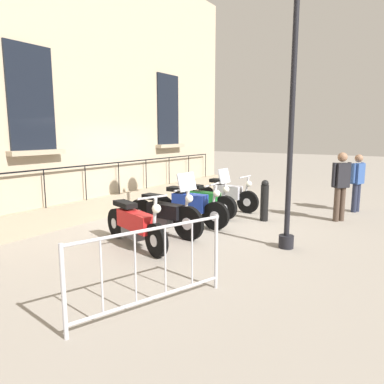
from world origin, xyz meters
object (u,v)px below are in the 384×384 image
(motorcycle_black, at_px, (165,214))
(motorcycle_red, at_px, (135,225))
(motorcycle_blue, at_px, (189,207))
(motorcycle_silver, at_px, (227,195))
(lamppost, at_px, (295,36))
(pedestrian_standing, at_px, (357,180))
(pedestrian_walking, at_px, (341,183))
(bollard, at_px, (264,200))
(motorcycle_green, at_px, (204,201))
(crowd_barrier, at_px, (151,266))

(motorcycle_black, bearing_deg, motorcycle_red, -90.26)
(motorcycle_blue, bearing_deg, motorcycle_silver, 91.81)
(lamppost, bearing_deg, pedestrian_standing, 82.60)
(lamppost, xyz_separation_m, pedestrian_standing, (0.53, 4.12, -2.92))
(motorcycle_black, relative_size, lamppost, 0.40)
(motorcycle_black, bearing_deg, pedestrian_walking, 49.90)
(motorcycle_black, distance_m, bollard, 2.68)
(motorcycle_red, xyz_separation_m, lamppost, (2.45, 1.50, 3.39))
(motorcycle_silver, distance_m, lamppost, 4.83)
(motorcycle_green, height_order, pedestrian_standing, pedestrian_standing)
(lamppost, distance_m, bollard, 3.91)
(motorcycle_green, bearing_deg, motorcycle_silver, 83.89)
(motorcycle_blue, relative_size, motorcycle_green, 1.09)
(motorcycle_red, xyz_separation_m, motorcycle_green, (-0.19, 2.82, -0.02))
(motorcycle_blue, distance_m, motorcycle_green, 0.99)
(pedestrian_standing, bearing_deg, bollard, -125.85)
(motorcycle_green, distance_m, pedestrian_standing, 4.26)
(motorcycle_green, xyz_separation_m, pedestrian_walking, (3.01, 1.44, 0.55))
(lamppost, bearing_deg, motorcycle_green, 153.47)
(motorcycle_silver, height_order, lamppost, lamppost)
(motorcycle_red, height_order, motorcycle_silver, motorcycle_red)
(motorcycle_blue, xyz_separation_m, crowd_barrier, (1.89, -3.61, 0.12))
(bollard, relative_size, pedestrian_standing, 0.65)
(bollard, bearing_deg, motorcycle_red, -111.38)
(motorcycle_silver, bearing_deg, motorcycle_black, -88.44)
(lamppost, height_order, pedestrian_standing, lamppost)
(motorcycle_blue, height_order, pedestrian_walking, pedestrian_walking)
(motorcycle_black, height_order, motorcycle_green, motorcycle_black)
(motorcycle_silver, bearing_deg, motorcycle_blue, -88.19)
(crowd_barrier, bearing_deg, motorcycle_green, 114.23)
(crowd_barrier, height_order, bollard, crowd_barrier)
(motorcycle_blue, xyz_separation_m, pedestrian_standing, (2.99, 3.77, 0.44))
(motorcycle_silver, relative_size, pedestrian_standing, 1.24)
(lamppost, height_order, bollard, lamppost)
(motorcycle_green, distance_m, crowd_barrier, 5.03)
(motorcycle_blue, relative_size, bollard, 2.05)
(motorcycle_green, xyz_separation_m, motorcycle_silver, (0.11, 1.03, 0.02))
(motorcycle_black, xyz_separation_m, motorcycle_blue, (-0.02, 0.93, -0.01))
(motorcycle_silver, height_order, bollard, bollard)
(motorcycle_red, height_order, pedestrian_standing, pedestrian_standing)
(motorcycle_red, distance_m, pedestrian_walking, 5.14)
(motorcycle_green, relative_size, pedestrian_standing, 1.21)
(motorcycle_silver, xyz_separation_m, bollard, (1.35, -0.59, 0.09))
(motorcycle_black, height_order, pedestrian_walking, pedestrian_walking)
(motorcycle_green, bearing_deg, pedestrian_standing, 41.50)
(crowd_barrier, bearing_deg, motorcycle_blue, 117.60)
(lamppost, relative_size, pedestrian_walking, 3.03)
(motorcycle_black, distance_m, motorcycle_blue, 0.93)
(motorcycle_red, distance_m, motorcycle_blue, 1.85)
(motorcycle_black, distance_m, motorcycle_green, 1.92)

